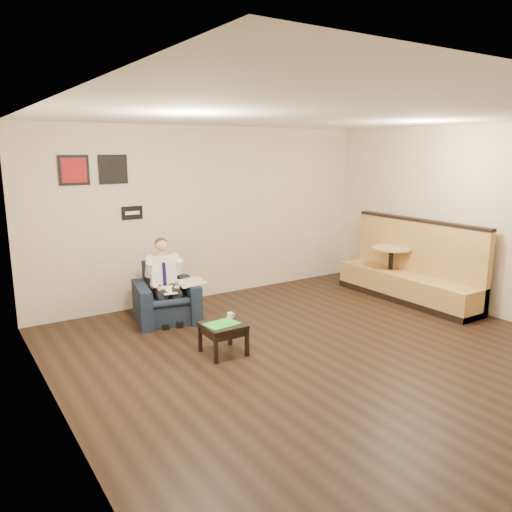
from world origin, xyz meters
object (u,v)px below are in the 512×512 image
green_folder (222,324)px  smartphone (221,319)px  banquette (408,261)px  side_table (223,339)px  seated_man (167,284)px  armchair (166,293)px  cafe_table (390,271)px  coffee_mug (230,316)px

green_folder → smartphone: 0.17m
green_folder → banquette: banquette is taller
banquette → side_table: bearing=-175.2°
seated_man → green_folder: size_ratio=2.94×
armchair → smartphone: size_ratio=7.13×
green_folder → cafe_table: (3.67, 0.69, 0.02)m
coffee_mug → side_table: bearing=-147.4°
coffee_mug → smartphone: 0.12m
armchair → smartphone: 1.38m
seated_man → banquette: bearing=-5.1°
green_folder → smartphone: (0.07, 0.15, -0.00)m
banquette → cafe_table: (0.01, 0.37, -0.24)m
green_folder → banquette: bearing=5.0°
seated_man → banquette: banquette is taller
seated_man → smartphone: size_ratio=9.45×
armchair → coffee_mug: bearing=-68.9°
smartphone → cafe_table: (3.60, 0.54, 0.02)m
armchair → green_folder: 1.53m
green_folder → smartphone: green_folder is taller
banquette → armchair: bearing=162.0°
seated_man → green_folder: seated_man is taller
seated_man → smartphone: 1.29m
coffee_mug → smartphone: size_ratio=0.68×
armchair → green_folder: size_ratio=2.22×
banquette → cafe_table: banquette is taller
side_table → coffee_mug: size_ratio=5.79×
green_folder → coffee_mug: coffee_mug is taller
side_table → cafe_table: cafe_table is taller
armchair → seated_man: 0.19m
seated_man → cafe_table: size_ratio=1.37×
coffee_mug → banquette: size_ratio=0.03×
side_table → banquette: size_ratio=0.18×
coffee_mug → seated_man: bearing=101.4°
cafe_table → smartphone: bearing=-171.5°
green_folder → cafe_table: bearing=10.7°
cafe_table → armchair: bearing=167.4°
seated_man → coffee_mug: bearing=-67.3°
seated_man → coffee_mug: 1.34m
seated_man → side_table: 1.46m
armchair → smartphone: armchair is taller
seated_man → green_folder: 1.44m
armchair → banquette: banquette is taller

